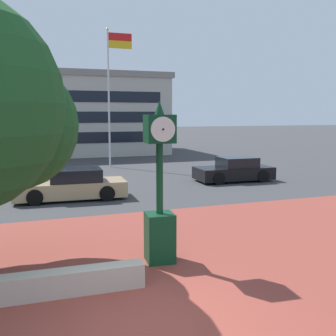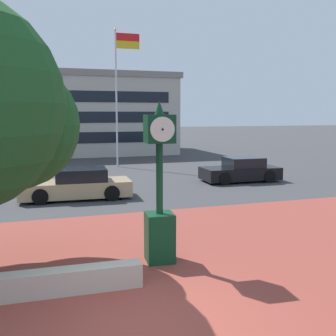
# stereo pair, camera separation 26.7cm
# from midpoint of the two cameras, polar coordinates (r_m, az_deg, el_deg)

# --- Properties ---
(ground_plane) EXTENTS (200.00, 200.00, 0.00)m
(ground_plane) POSITION_cam_midpoint_polar(r_m,az_deg,el_deg) (7.46, -3.28, -20.91)
(ground_plane) COLOR #38383A
(plaza_brick_paving) EXTENTS (44.00, 11.61, 0.01)m
(plaza_brick_paving) POSITION_cam_midpoint_polar(r_m,az_deg,el_deg) (9.04, -6.34, -15.58)
(plaza_brick_paving) COLOR brown
(plaza_brick_paving) RESTS_ON ground
(planter_wall) EXTENTS (3.21, 0.49, 0.50)m
(planter_wall) POSITION_cam_midpoint_polar(r_m,az_deg,el_deg) (8.57, -13.83, -15.32)
(planter_wall) COLOR #ADA393
(planter_wall) RESTS_ON ground
(street_clock) EXTENTS (0.72, 0.77, 3.87)m
(street_clock) POSITION_cam_midpoint_polar(r_m,az_deg,el_deg) (9.65, -0.41, -3.88)
(street_clock) COLOR #0C381E
(street_clock) RESTS_ON ground
(car_street_near) EXTENTS (4.13, 2.03, 1.28)m
(car_street_near) POSITION_cam_midpoint_polar(r_m,az_deg,el_deg) (21.81, 10.61, -0.37)
(car_street_near) COLOR black
(car_street_near) RESTS_ON ground
(car_street_mid) EXTENTS (4.65, 2.02, 1.28)m
(car_street_mid) POSITION_cam_midpoint_polar(r_m,az_deg,el_deg) (17.45, -12.29, -2.40)
(car_street_mid) COLOR tan
(car_street_mid) RESTS_ON ground
(flagpole_primary) EXTENTS (1.68, 0.14, 9.10)m
(flagpole_primary) POSITION_cam_midpoint_polar(r_m,az_deg,el_deg) (27.50, -6.67, 11.42)
(flagpole_primary) COLOR silver
(flagpole_primary) RESTS_ON ground
(civic_building) EXTENTS (22.05, 11.04, 7.10)m
(civic_building) POSITION_cam_midpoint_polar(r_m,az_deg,el_deg) (38.40, -16.40, 7.34)
(civic_building) COLOR #B2ADA3
(civic_building) RESTS_ON ground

